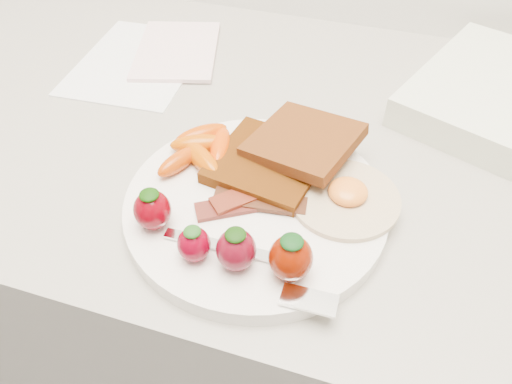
% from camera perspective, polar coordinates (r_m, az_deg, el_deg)
% --- Properties ---
extents(counter, '(2.00, 0.60, 0.90)m').
position_cam_1_polar(counter, '(0.97, 3.60, -14.61)').
color(counter, gray).
rests_on(counter, ground).
extents(plate, '(0.27, 0.27, 0.02)m').
position_cam_1_polar(plate, '(0.52, 0.00, -1.48)').
color(plate, white).
rests_on(plate, counter).
extents(toast_lower, '(0.13, 0.13, 0.01)m').
position_cam_1_polar(toast_lower, '(0.54, 1.36, 3.38)').
color(toast_lower, '#3C2304').
rests_on(toast_lower, plate).
extents(toast_upper, '(0.13, 0.13, 0.02)m').
position_cam_1_polar(toast_upper, '(0.55, 5.48, 5.83)').
color(toast_upper, '#3D220D').
rests_on(toast_upper, toast_lower).
extents(fried_egg, '(0.14, 0.14, 0.02)m').
position_cam_1_polar(fried_egg, '(0.51, 10.20, -0.49)').
color(fried_egg, '#F9E8CB').
rests_on(fried_egg, plate).
extents(bacon_strips, '(0.11, 0.09, 0.01)m').
position_cam_1_polar(bacon_strips, '(0.50, -0.40, -0.82)').
color(bacon_strips, '#310508').
rests_on(bacon_strips, plate).
extents(baby_carrots, '(0.08, 0.11, 0.02)m').
position_cam_1_polar(baby_carrots, '(0.56, -6.31, 5.02)').
color(baby_carrots, '#BF4E00').
rests_on(baby_carrots, plate).
extents(strawberries, '(0.18, 0.06, 0.05)m').
position_cam_1_polar(strawberries, '(0.45, -3.69, -5.51)').
color(strawberries, '#650009').
rests_on(strawberries, plate).
extents(fork, '(0.17, 0.05, 0.00)m').
position_cam_1_polar(fork, '(0.45, 0.51, -8.84)').
color(fork, silver).
rests_on(fork, plate).
extents(paper_sheet, '(0.18, 0.23, 0.00)m').
position_cam_1_polar(paper_sheet, '(0.77, -13.32, 14.29)').
color(paper_sheet, white).
rests_on(paper_sheet, counter).
extents(notepad, '(0.16, 0.19, 0.01)m').
position_cam_1_polar(notepad, '(0.78, -9.01, 15.73)').
color(notepad, '#FED5D7').
rests_on(notepad, paper_sheet).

